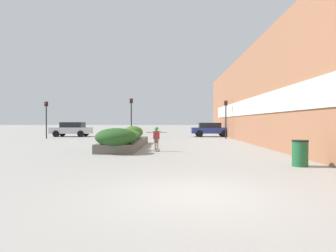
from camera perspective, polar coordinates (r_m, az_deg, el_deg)
ground_plane at (r=6.63m, az=4.55°, el=-12.94°), size 300.00×300.00×0.00m
building_wall_right at (r=22.58m, az=16.14°, el=5.68°), size 0.67×40.33×7.05m
planter_box at (r=18.28m, az=-8.24°, el=-2.33°), size 2.19×8.96×1.27m
skateboard at (r=16.07m, az=-2.21°, el=-4.59°), size 0.34×0.63×0.10m
skateboarder at (r=16.01m, az=-2.21°, el=-1.88°), size 1.11×0.35×1.21m
trash_bin at (r=11.59m, az=23.85°, el=-4.76°), size 0.57×0.57×0.93m
car_leftmost at (r=33.60m, az=-17.87°, el=-0.55°), size 4.17×1.99×1.55m
car_center_left at (r=32.19m, az=8.12°, el=-0.61°), size 4.17×1.96×1.49m
car_center_right at (r=37.15m, az=18.65°, el=-0.46°), size 3.93×1.97×1.51m
traffic_light_left at (r=28.89m, az=-7.02°, el=2.77°), size 0.28×0.30×3.83m
traffic_light_right at (r=28.49m, az=10.97°, el=2.48°), size 0.28×0.30×3.57m
traffic_light_far_left at (r=30.50m, az=-22.19°, el=2.25°), size 0.28×0.30×3.50m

